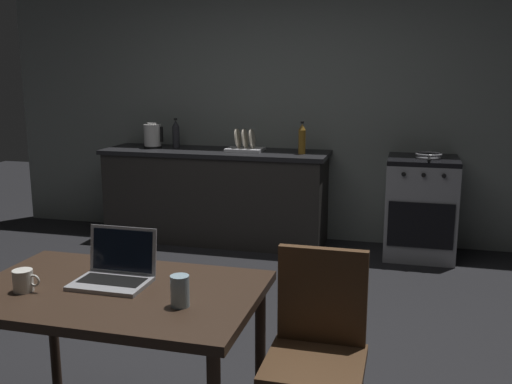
% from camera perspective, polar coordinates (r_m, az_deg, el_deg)
% --- Properties ---
extents(ground_plane, '(12.00, 12.00, 0.00)m').
position_cam_1_polar(ground_plane, '(3.66, -5.48, -14.66)').
color(ground_plane, black).
extents(back_wall, '(6.40, 0.10, 2.68)m').
position_cam_1_polar(back_wall, '(5.64, 6.08, 8.84)').
color(back_wall, gray).
rests_on(back_wall, ground_plane).
extents(kitchen_counter, '(2.16, 0.64, 0.89)m').
position_cam_1_polar(kitchen_counter, '(5.64, -3.95, -0.33)').
color(kitchen_counter, '#282623').
rests_on(kitchen_counter, ground_plane).
extents(stove_oven, '(0.60, 0.62, 0.89)m').
position_cam_1_polar(stove_oven, '(5.35, 15.84, -1.44)').
color(stove_oven, gray).
rests_on(stove_oven, ground_plane).
extents(dining_table, '(1.22, 0.78, 0.72)m').
position_cam_1_polar(dining_table, '(2.59, -13.56, -10.72)').
color(dining_table, '#332319').
rests_on(dining_table, ground_plane).
extents(chair, '(0.40, 0.40, 0.90)m').
position_cam_1_polar(chair, '(2.50, 6.06, -14.49)').
color(chair, '#4C331E').
rests_on(chair, ground_plane).
extents(laptop, '(0.32, 0.25, 0.23)m').
position_cam_1_polar(laptop, '(2.63, -13.68, -7.65)').
color(laptop, '#99999E').
rests_on(laptop, dining_table).
extents(electric_kettle, '(0.19, 0.17, 0.25)m').
position_cam_1_polar(electric_kettle, '(5.78, -10.10, 5.44)').
color(electric_kettle, black).
rests_on(electric_kettle, kitchen_counter).
extents(bottle, '(0.07, 0.07, 0.30)m').
position_cam_1_polar(bottle, '(5.28, 4.53, 5.24)').
color(bottle, '#8C601E').
rests_on(bottle, kitchen_counter).
extents(frying_pan, '(0.23, 0.40, 0.05)m').
position_cam_1_polar(frying_pan, '(5.24, 16.56, 3.46)').
color(frying_pan, gray).
rests_on(frying_pan, stove_oven).
extents(coffee_mug, '(0.12, 0.08, 0.09)m').
position_cam_1_polar(coffee_mug, '(2.64, -21.82, -8.07)').
color(coffee_mug, silver).
rests_on(coffee_mug, dining_table).
extents(drinking_glass, '(0.08, 0.08, 0.13)m').
position_cam_1_polar(drinking_glass, '(2.32, -7.46, -9.59)').
color(drinking_glass, '#99B7C6').
rests_on(drinking_glass, dining_table).
extents(dish_rack, '(0.34, 0.26, 0.21)m').
position_cam_1_polar(dish_rack, '(5.47, -1.08, 4.51)').
color(dish_rack, silver).
rests_on(dish_rack, kitchen_counter).
extents(bottle_b, '(0.07, 0.07, 0.29)m').
position_cam_1_polar(bottle_b, '(5.77, -7.85, 5.67)').
color(bottle_b, '#2D2D33').
rests_on(bottle_b, kitchen_counter).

